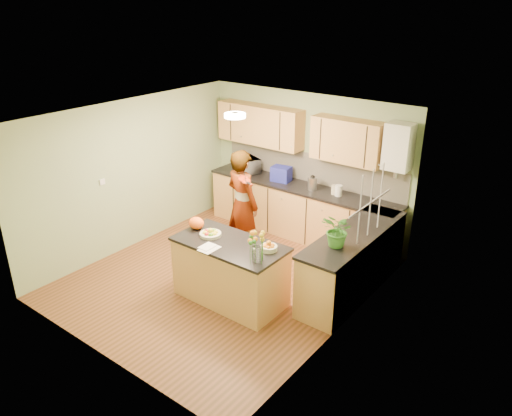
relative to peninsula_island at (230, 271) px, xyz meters
The scene contains 28 objects.
floor 0.74m from the peninsula_island, 138.69° to the left, with size 4.50×4.50×0.00m, color #583619.
ceiling 2.13m from the peninsula_island, 138.69° to the left, with size 4.00×4.50×0.02m, color white.
wall_back 2.79m from the peninsula_island, 99.55° to the left, with size 4.00×0.02×2.50m, color #97AF7D.
wall_front 2.07m from the peninsula_island, 103.44° to the right, with size 4.00×0.02×2.50m, color #97AF7D.
wall_left 2.60m from the peninsula_island, behind, with size 0.02×4.50×2.50m, color #97AF7D.
wall_right 1.79m from the peninsula_island, 14.09° to the left, with size 0.02×4.50×2.50m, color #97AF7D.
back_counter 2.37m from the peninsula_island, 98.37° to the left, with size 3.64×0.62×0.94m.
right_counter 1.76m from the peninsula_island, 44.66° to the left, with size 0.62×2.24×0.94m.
splashback 2.75m from the peninsula_island, 97.47° to the left, with size 3.60×0.02×0.52m, color beige.
upper_cabinets 2.91m from the peninsula_island, 104.09° to the left, with size 3.20×0.34×0.70m.
boiler 3.13m from the peninsula_island, 63.15° to the left, with size 0.40×0.30×0.86m.
window_right 2.14m from the peninsula_island, 32.60° to the left, with size 0.01×1.30×1.05m.
light_switch 2.58m from the peninsula_island, behind, with size 0.02×0.09×0.09m, color white.
ceiling_lamp 2.17m from the peninsula_island, 122.76° to the left, with size 0.30×0.30×0.07m.
peninsula_island is the anchor object (origin of this frame).
fruit_dish 0.60m from the peninsula_island, behind, with size 0.30×0.30×0.11m.
orange_bowl 0.76m from the peninsula_island, 15.26° to the left, with size 0.22×0.22×0.13m.
flower_vase 0.98m from the peninsula_island, 16.70° to the right, with size 0.25×0.25×0.46m.
orange_bag 0.86m from the peninsula_island, behind, with size 0.23×0.20×0.18m, color #FF5E15.
papers 0.55m from the peninsula_island, 108.43° to the right, with size 0.20×0.27×0.01m, color white.
violinist 1.42m from the peninsula_island, 121.47° to the left, with size 0.66×0.43×1.81m, color #D99B84.
violin 1.45m from the peninsula_island, 118.45° to the left, with size 0.58×0.23×0.12m, color #510D05, non-canonical shape.
microwave 2.92m from the peninsula_island, 123.74° to the left, with size 0.50×0.34×0.28m, color white.
blue_box 2.55m from the peninsula_island, 108.36° to the left, with size 0.33×0.24×0.26m, color #202695.
kettle 2.40m from the peninsula_island, 92.74° to the left, with size 0.16×0.16×0.30m.
jar_cream 2.44m from the peninsula_island, 82.94° to the left, with size 0.10×0.10×0.15m, color beige.
jar_white 2.43m from the peninsula_island, 80.67° to the left, with size 0.12×0.12×0.18m, color white.
potted_plant 1.62m from the peninsula_island, 29.85° to the left, with size 0.42×0.36×0.47m, color #387B29.
Camera 1 is at (4.40, -4.97, 4.00)m, focal length 35.00 mm.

